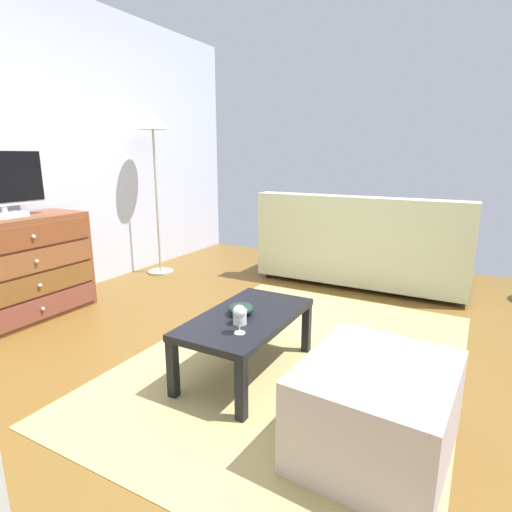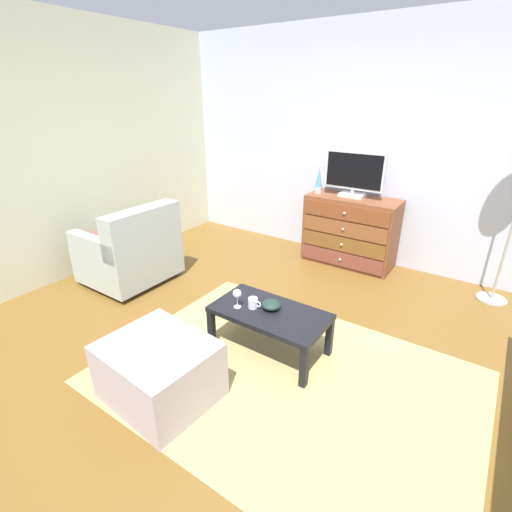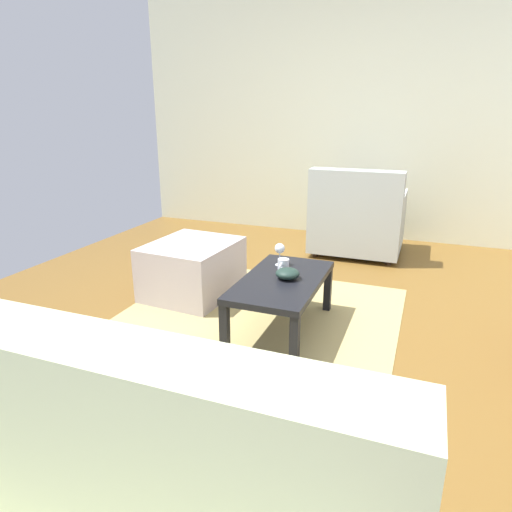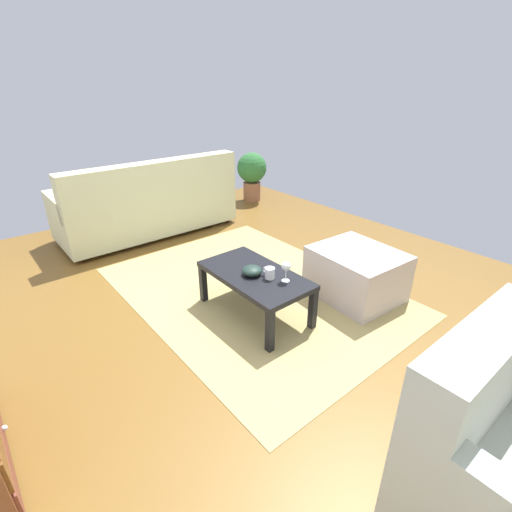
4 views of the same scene
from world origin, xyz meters
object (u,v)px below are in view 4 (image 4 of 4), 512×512
mug (270,273)px  ottoman (356,274)px  potted_plant (252,172)px  wine_glass (286,267)px  couch_large (149,206)px  bowl_decorative (252,271)px  coffee_table (255,278)px

mug → ottoman: (-0.21, -0.81, -0.20)m
mug → potted_plant: 3.15m
mug → wine_glass: bearing=-150.7°
couch_large → potted_plant: 1.81m
wine_glass → ottoman: bearing=-97.5°
couch_large → bowl_decorative: bearing=175.7°
wine_glass → bowl_decorative: size_ratio=1.02×
mug → bowl_decorative: bearing=29.2°
potted_plant → bowl_decorative: bearing=141.1°
coffee_table → ottoman: 0.91m
couch_large → potted_plant: couch_large is taller
couch_large → potted_plant: (0.27, -1.79, 0.09)m
coffee_table → potted_plant: 3.07m
couch_large → potted_plant: bearing=-81.3°
couch_large → ottoman: bearing=-163.8°
coffee_table → bowl_decorative: 0.09m
wine_glass → couch_large: couch_large is taller
coffee_table → couch_large: size_ratio=0.45×
coffee_table → mug: mug is taller
wine_glass → couch_large: 2.38m
coffee_table → bowl_decorative: (-0.01, 0.03, 0.08)m
ottoman → coffee_table: bearing=68.1°
bowl_decorative → couch_large: bearing=-4.3°
mug → potted_plant: (2.53, -1.88, 0.02)m
coffee_table → ottoman: size_ratio=1.29×
coffee_table → bowl_decorative: bowl_decorative is taller
couch_large → ottoman: couch_large is taller
wine_glass → bowl_decorative: (0.23, 0.13, -0.08)m
couch_large → potted_plant: size_ratio=2.81×
coffee_table → potted_plant: (2.40, -1.91, 0.12)m
ottoman → couch_large: bearing=16.2°
potted_plant → wine_glass: bearing=145.5°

